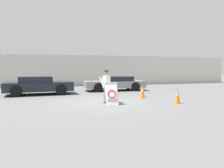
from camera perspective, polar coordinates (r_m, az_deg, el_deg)
ground_plane at (r=11.32m, az=-2.10°, el=-4.82°), size 90.00×90.00×0.00m
perimeter_wall at (r=22.14m, az=-9.62°, el=3.52°), size 36.00×0.30×3.51m
barricade_sign at (r=10.65m, az=-0.27°, el=-2.49°), size 0.68×0.91×1.08m
security_guard at (r=11.15m, az=-1.47°, el=-0.26°), size 0.64×0.45×1.65m
traffic_cone_near at (r=13.12m, az=7.89°, el=-1.93°), size 0.40×0.40×0.78m
traffic_cone_mid at (r=11.45m, az=16.68°, el=-2.94°), size 0.36×0.36×0.78m
parked_car_front_coupe at (r=15.44m, az=-18.69°, el=-0.26°), size 4.45×2.19×1.22m
parked_car_rear_sedan at (r=17.24m, az=0.75°, el=0.26°), size 4.74×2.12×1.13m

